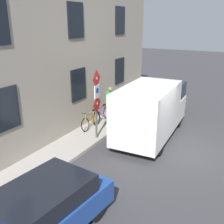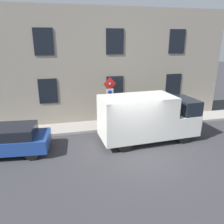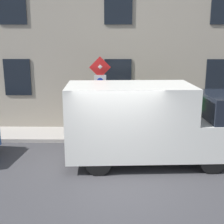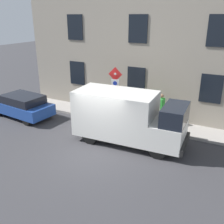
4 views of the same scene
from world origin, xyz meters
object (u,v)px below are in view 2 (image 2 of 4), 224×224
at_px(delivery_van, 147,117).
at_px(bicycle_purple, 134,115).
at_px(bicycle_orange, 120,116).
at_px(pedestrian, 144,107).
at_px(sign_post_stacked, 110,97).
at_px(parked_hatchback, 7,140).
at_px(litter_bin, 138,117).

bearing_deg(delivery_van, bicycle_purple, 82.39).
xyz_separation_m(bicycle_orange, pedestrian, (-0.17, -1.60, 0.56)).
distance_m(sign_post_stacked, bicycle_purple, 2.54).
relative_size(parked_hatchback, litter_bin, 4.61).
relative_size(sign_post_stacked, parked_hatchback, 0.71).
xyz_separation_m(bicycle_orange, litter_bin, (-0.75, -1.01, 0.08)).
bearing_deg(pedestrian, litter_bin, 51.11).
xyz_separation_m(parked_hatchback, bicycle_purple, (2.66, -7.25, -0.22)).
relative_size(delivery_van, pedestrian, 3.16).
bearing_deg(parked_hatchback, sign_post_stacked, -156.36).
relative_size(bicycle_purple, bicycle_orange, 1.00).
distance_m(bicycle_purple, pedestrian, 0.86).
distance_m(sign_post_stacked, delivery_van, 2.59).
height_order(sign_post_stacked, pedestrian, sign_post_stacked).
relative_size(bicycle_purple, litter_bin, 1.90).
relative_size(sign_post_stacked, litter_bin, 3.29).
xyz_separation_m(sign_post_stacked, pedestrian, (0.72, -2.45, -0.96)).
height_order(bicycle_orange, pedestrian, pedestrian).
bearing_deg(parked_hatchback, pedestrian, -156.85).
bearing_deg(bicycle_orange, litter_bin, 142.03).
bearing_deg(parked_hatchback, bicycle_orange, -151.40).
xyz_separation_m(parked_hatchback, pedestrian, (2.48, -7.87, 0.34)).
bearing_deg(litter_bin, sign_post_stacked, 94.53).
distance_m(delivery_van, pedestrian, 2.78).
bearing_deg(litter_bin, delivery_van, 172.72).
distance_m(delivery_van, litter_bin, 2.20).
xyz_separation_m(delivery_van, litter_bin, (2.06, -0.26, -0.74)).
distance_m(delivery_van, bicycle_purple, 2.93).
bearing_deg(bicycle_purple, delivery_van, 86.86).
height_order(parked_hatchback, bicycle_orange, parked_hatchback).
bearing_deg(parked_hatchback, litter_bin, -159.67).
height_order(parked_hatchback, litter_bin, parked_hatchback).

